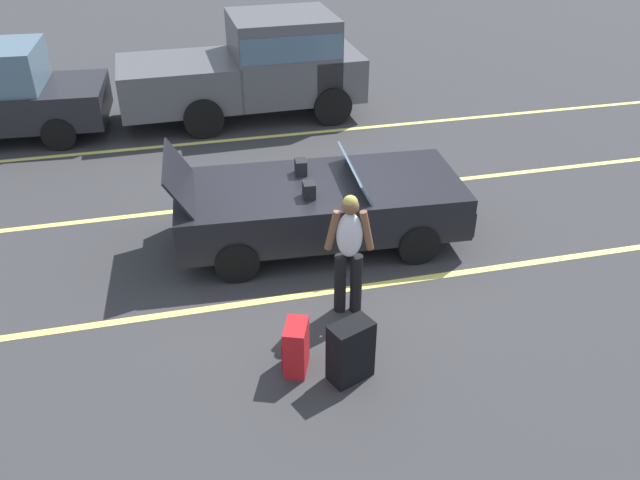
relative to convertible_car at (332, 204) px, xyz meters
name	(u,v)px	position (x,y,z in m)	size (l,w,h in m)	color
ground_plane	(319,240)	(-0.20, 0.01, -0.59)	(80.00, 80.00, 0.00)	#333335
lot_line_near	(342,290)	(-0.20, -1.30, -0.59)	(18.00, 0.12, 0.01)	#EAE066
lot_line_mid	(300,197)	(-0.20, 1.40, -0.59)	(18.00, 0.12, 0.01)	#EAE066
lot_line_far	(272,136)	(-0.20, 4.10, -0.59)	(18.00, 0.12, 0.01)	#EAE066
convertible_car	(332,204)	(0.00, 0.00, 0.00)	(4.30, 2.02, 1.50)	black
suitcase_large_black	(350,351)	(-0.54, -2.90, -0.22)	(0.55, 0.44, 0.74)	black
suitcase_medium_bright	(296,347)	(-1.09, -2.63, -0.28)	(0.37, 0.46, 0.62)	red
traveler_person	(349,249)	(-0.24, -1.73, 0.34)	(0.61, 0.29, 1.65)	black
parked_pickup_truck_far	(261,64)	(-0.19, 5.34, 0.51)	(5.05, 2.17, 2.10)	#4C4C51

